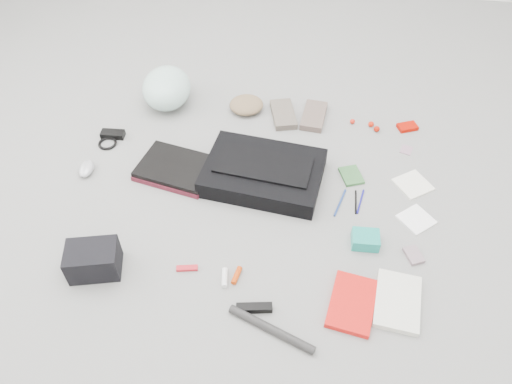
# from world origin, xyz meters

# --- Properties ---
(ground_plane) EXTENTS (4.00, 4.00, 0.00)m
(ground_plane) POSITION_xyz_m (0.00, 0.00, 0.00)
(ground_plane) COLOR slate
(messenger_bag) EXTENTS (0.53, 0.40, 0.08)m
(messenger_bag) POSITION_xyz_m (0.01, 0.12, 0.04)
(messenger_bag) COLOR black
(messenger_bag) RESTS_ON ground_plane
(bag_flap) EXTENTS (0.42, 0.22, 0.01)m
(bag_flap) POSITION_xyz_m (0.01, 0.12, 0.09)
(bag_flap) COLOR black
(bag_flap) RESTS_ON messenger_bag
(laptop_sleeve) EXTENTS (0.36, 0.30, 0.02)m
(laptop_sleeve) POSITION_xyz_m (-0.38, 0.11, 0.01)
(laptop_sleeve) COLOR #5A1824
(laptop_sleeve) RESTS_ON ground_plane
(laptop) EXTENTS (0.35, 0.29, 0.02)m
(laptop) POSITION_xyz_m (-0.38, 0.11, 0.03)
(laptop) COLOR black
(laptop) RESTS_ON laptop_sleeve
(bike_helmet) EXTENTS (0.29, 0.34, 0.18)m
(bike_helmet) POSITION_xyz_m (-0.55, 0.59, 0.09)
(bike_helmet) COLOR silver
(bike_helmet) RESTS_ON ground_plane
(beanie) EXTENTS (0.21, 0.20, 0.06)m
(beanie) POSITION_xyz_m (-0.15, 0.60, 0.03)
(beanie) COLOR #7D6447
(beanie) RESTS_ON ground_plane
(mitten_left) EXTENTS (0.16, 0.23, 0.03)m
(mitten_left) POSITION_xyz_m (0.04, 0.57, 0.02)
(mitten_left) COLOR #655A4F
(mitten_left) RESTS_ON ground_plane
(mitten_right) EXTENTS (0.12, 0.22, 0.03)m
(mitten_right) POSITION_xyz_m (0.20, 0.58, 0.02)
(mitten_right) COLOR #69564D
(mitten_right) RESTS_ON ground_plane
(power_brick) EXTENTS (0.11, 0.06, 0.03)m
(power_brick) POSITION_xyz_m (-0.74, 0.29, 0.01)
(power_brick) COLOR black
(power_brick) RESTS_ON ground_plane
(cable_coil) EXTENTS (0.10, 0.10, 0.01)m
(cable_coil) POSITION_xyz_m (-0.74, 0.23, 0.01)
(cable_coil) COLOR black
(cable_coil) RESTS_ON ground_plane
(mouse) EXTENTS (0.08, 0.11, 0.04)m
(mouse) POSITION_xyz_m (-0.77, 0.05, 0.02)
(mouse) COLOR #A7A7AC
(mouse) RESTS_ON ground_plane
(camera_bag) EXTENTS (0.21, 0.17, 0.12)m
(camera_bag) POSITION_xyz_m (-0.53, -0.44, 0.06)
(camera_bag) COLOR black
(camera_bag) RESTS_ON ground_plane
(multitool) EXTENTS (0.08, 0.04, 0.01)m
(multitool) POSITION_xyz_m (-0.20, -0.38, 0.01)
(multitool) COLOR #B31922
(multitool) RESTS_ON ground_plane
(toiletry_tube_white) EXTENTS (0.03, 0.08, 0.02)m
(toiletry_tube_white) POSITION_xyz_m (-0.05, -0.40, 0.01)
(toiletry_tube_white) COLOR silver
(toiletry_tube_white) RESTS_ON ground_plane
(toiletry_tube_orange) EXTENTS (0.03, 0.07, 0.02)m
(toiletry_tube_orange) POSITION_xyz_m (-0.01, -0.39, 0.01)
(toiletry_tube_orange) COLOR #C03706
(toiletry_tube_orange) RESTS_ON ground_plane
(u_lock) EXTENTS (0.13, 0.05, 0.03)m
(u_lock) POSITION_xyz_m (0.08, -0.51, 0.01)
(u_lock) COLOR black
(u_lock) RESTS_ON ground_plane
(bike_pump) EXTENTS (0.31, 0.14, 0.03)m
(bike_pump) POSITION_xyz_m (0.15, -0.58, 0.01)
(bike_pump) COLOR black
(bike_pump) RESTS_ON ground_plane
(book_red) EXTENTS (0.18, 0.25, 0.02)m
(book_red) POSITION_xyz_m (0.41, -0.44, 0.01)
(book_red) COLOR red
(book_red) RESTS_ON ground_plane
(book_white) EXTENTS (0.18, 0.25, 0.02)m
(book_white) POSITION_xyz_m (0.57, -0.40, 0.01)
(book_white) COLOR beige
(book_white) RESTS_ON ground_plane
(notepad) EXTENTS (0.12, 0.14, 0.01)m
(notepad) POSITION_xyz_m (0.39, 0.20, 0.01)
(notepad) COLOR #316031
(notepad) RESTS_ON ground_plane
(pen_blue) EXTENTS (0.05, 0.15, 0.01)m
(pen_blue) POSITION_xyz_m (0.35, 0.04, 0.00)
(pen_blue) COLOR navy
(pen_blue) RESTS_ON ground_plane
(pen_black) EXTENTS (0.01, 0.13, 0.01)m
(pen_black) POSITION_xyz_m (0.42, 0.05, 0.00)
(pen_black) COLOR black
(pen_black) RESTS_ON ground_plane
(pen_navy) EXTENTS (0.03, 0.14, 0.01)m
(pen_navy) POSITION_xyz_m (0.43, 0.06, 0.00)
(pen_navy) COLOR navy
(pen_navy) RESTS_ON ground_plane
(accordion_wallet) EXTENTS (0.11, 0.09, 0.05)m
(accordion_wallet) POSITION_xyz_m (0.45, -0.16, 0.03)
(accordion_wallet) COLOR teal
(accordion_wallet) RESTS_ON ground_plane
(card_deck) EXTENTS (0.08, 0.10, 0.02)m
(card_deck) POSITION_xyz_m (0.64, -0.19, 0.01)
(card_deck) COLOR gray
(card_deck) RESTS_ON ground_plane
(napkin_top) EXTENTS (0.19, 0.19, 0.01)m
(napkin_top) POSITION_xyz_m (0.66, 0.19, 0.00)
(napkin_top) COLOR white
(napkin_top) RESTS_ON ground_plane
(napkin_bottom) EXTENTS (0.17, 0.17, 0.01)m
(napkin_bottom) POSITION_xyz_m (0.66, -0.00, 0.00)
(napkin_bottom) COLOR white
(napkin_bottom) RESTS_ON ground_plane
(lollipop_a) EXTENTS (0.03, 0.03, 0.02)m
(lollipop_a) POSITION_xyz_m (0.38, 0.57, 0.01)
(lollipop_a) COLOR red
(lollipop_a) RESTS_ON ground_plane
(lollipop_b) EXTENTS (0.03, 0.03, 0.03)m
(lollipop_b) POSITION_xyz_m (0.47, 0.56, 0.01)
(lollipop_b) COLOR red
(lollipop_b) RESTS_ON ground_plane
(lollipop_c) EXTENTS (0.03, 0.03, 0.03)m
(lollipop_c) POSITION_xyz_m (0.50, 0.53, 0.01)
(lollipop_c) COLOR #A11203
(lollipop_c) RESTS_ON ground_plane
(altoids_tin) EXTENTS (0.11, 0.09, 0.02)m
(altoids_tin) POSITION_xyz_m (0.65, 0.58, 0.01)
(altoids_tin) COLOR #AD0B00
(altoids_tin) RESTS_ON ground_plane
(stamp_sheet) EXTENTS (0.07, 0.07, 0.00)m
(stamp_sheet) POSITION_xyz_m (0.64, 0.42, 0.00)
(stamp_sheet) COLOR #A3778F
(stamp_sheet) RESTS_ON ground_plane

